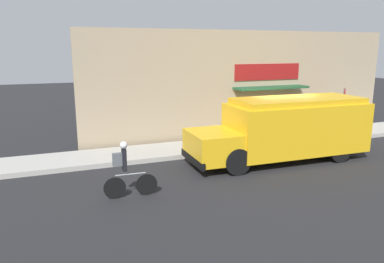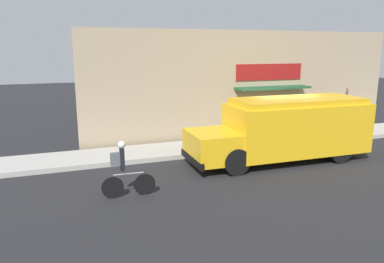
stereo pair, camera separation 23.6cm
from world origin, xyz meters
The scene contains 7 objects.
ground_plane centered at (0.00, 0.00, 0.00)m, with size 70.00×70.00×0.00m, color #232326.
sidewalk centered at (0.00, 1.03, 0.09)m, with size 28.00×2.07×0.18m.
storefront centered at (0.03, 2.37, 2.46)m, with size 15.35×1.00×4.91m.
school_bus centered at (-0.50, -1.48, 1.23)m, with size 6.85×2.66×2.34m.
cyclist centered at (-6.79, -2.90, 0.81)m, with size 1.53×0.21×1.63m.
stop_sign_post centered at (4.15, 0.66, 1.62)m, with size 0.45×0.45×2.16m.
trash_bin centered at (-1.42, 0.93, 0.60)m, with size 0.53×0.53×0.84m.
Camera 2 is at (-8.45, -12.92, 4.15)m, focal length 35.00 mm.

